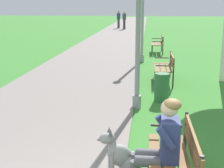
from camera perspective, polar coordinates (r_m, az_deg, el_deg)
paved_path at (r=26.80m, az=1.60°, el=8.99°), size 3.79×60.00×0.04m
park_bench_near at (r=4.23m, az=11.27°, el=-12.06°), size 0.55×1.50×0.85m
park_bench_mid at (r=10.03m, az=9.39°, el=3.23°), size 0.55×1.50×0.85m
park_bench_far at (r=15.92m, az=8.15°, el=7.21°), size 0.55×1.50×0.85m
person_seated_on_near_bench at (r=4.11m, az=8.50°, el=-10.15°), size 0.74×0.49×1.25m
dog_grey at (r=4.67m, az=2.03°, el=-12.61°), size 0.81×0.43×0.71m
lamp_post_near at (r=7.18m, az=4.66°, el=13.03°), size 0.24×0.24×4.32m
lamp_post_mid at (r=13.23m, az=5.38°, el=12.39°), size 0.24×0.24×3.85m
litter_bin at (r=8.04m, az=8.70°, el=-0.60°), size 0.36×0.36×0.70m
pedestrian_distant at (r=29.96m, az=2.16°, el=11.08°), size 0.32×0.22×1.65m
pedestrian_further_distant at (r=31.27m, az=1.16°, el=11.21°), size 0.32×0.22×1.65m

